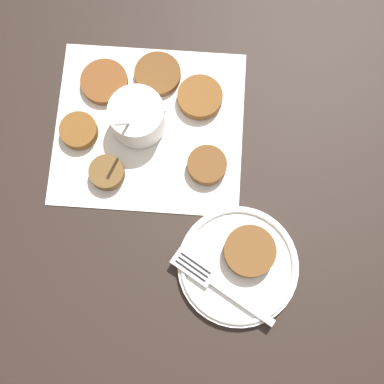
% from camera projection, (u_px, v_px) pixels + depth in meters
% --- Properties ---
extents(ground_plane, '(4.00, 4.00, 0.00)m').
position_uv_depth(ground_plane, '(144.00, 124.00, 0.90)').
color(ground_plane, black).
extents(napkin, '(0.35, 0.33, 0.00)m').
position_uv_depth(napkin, '(149.00, 127.00, 0.90)').
color(napkin, white).
rests_on(napkin, ground_plane).
extents(sauce_bowl, '(0.10, 0.09, 0.12)m').
position_uv_depth(sauce_bowl, '(138.00, 120.00, 0.87)').
color(sauce_bowl, white).
rests_on(sauce_bowl, napkin).
extents(fritter_0, '(0.08, 0.08, 0.02)m').
position_uv_depth(fritter_0, '(200.00, 97.00, 0.90)').
color(fritter_0, brown).
rests_on(fritter_0, napkin).
extents(fritter_1, '(0.06, 0.06, 0.02)m').
position_uv_depth(fritter_1, '(207.00, 165.00, 0.87)').
color(fritter_1, brown).
rests_on(fritter_1, napkin).
extents(fritter_2, '(0.06, 0.06, 0.02)m').
position_uv_depth(fritter_2, '(107.00, 173.00, 0.87)').
color(fritter_2, brown).
rests_on(fritter_2, napkin).
extents(fritter_3, '(0.08, 0.08, 0.01)m').
position_uv_depth(fritter_3, '(104.00, 82.00, 0.91)').
color(fritter_3, brown).
rests_on(fritter_3, napkin).
extents(fritter_4, '(0.06, 0.06, 0.02)m').
position_uv_depth(fritter_4, '(79.00, 131.00, 0.89)').
color(fritter_4, brown).
rests_on(fritter_4, napkin).
extents(fritter_5, '(0.08, 0.08, 0.01)m').
position_uv_depth(fritter_5, '(158.00, 74.00, 0.91)').
color(fritter_5, brown).
rests_on(fritter_5, napkin).
extents(serving_plate, '(0.19, 0.19, 0.02)m').
position_uv_depth(serving_plate, '(238.00, 266.00, 0.84)').
color(serving_plate, white).
rests_on(serving_plate, ground_plane).
extents(fritter_on_plate, '(0.08, 0.08, 0.02)m').
position_uv_depth(fritter_on_plate, '(250.00, 251.00, 0.83)').
color(fritter_on_plate, brown).
rests_on(fritter_on_plate, serving_plate).
extents(fork, '(0.16, 0.13, 0.00)m').
position_uv_depth(fork, '(212.00, 281.00, 0.82)').
color(fork, silver).
rests_on(fork, serving_plate).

